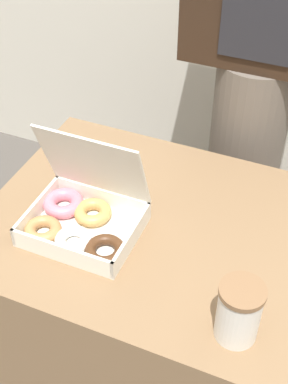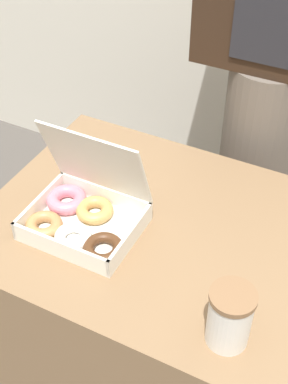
# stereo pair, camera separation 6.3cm
# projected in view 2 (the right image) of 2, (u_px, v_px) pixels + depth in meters

# --- Properties ---
(ground_plane) EXTENTS (14.00, 14.00, 0.00)m
(ground_plane) POSITION_uv_depth(u_px,v_px,m) (165.00, 378.00, 1.81)
(ground_plane) COLOR #4C4742
(table) EXTENTS (0.97, 0.69, 0.72)m
(table) POSITION_uv_depth(u_px,v_px,m) (168.00, 315.00, 1.57)
(table) COLOR brown
(table) RESTS_ON ground_plane
(donut_box) EXTENTS (0.30, 0.24, 0.26)m
(donut_box) POSITION_uv_depth(u_px,v_px,m) (81.00, 214.00, 1.32)
(donut_box) COLOR white
(donut_box) RESTS_ON table
(coffee_cup) EXTENTS (0.09, 0.09, 0.14)m
(coffee_cup) POSITION_uv_depth(u_px,v_px,m) (230.00, 317.00, 1.05)
(coffee_cup) COLOR silver
(coffee_cup) RESTS_ON table
(person_customer) EXTENTS (0.44, 0.24, 1.73)m
(person_customer) POSITION_uv_depth(u_px,v_px,m) (272.00, 64.00, 1.55)
(person_customer) COLOR #665B51
(person_customer) RESTS_ON ground_plane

